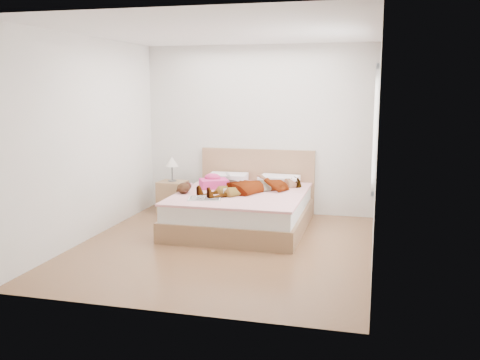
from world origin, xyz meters
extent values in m
plane|color=#4C2F17|center=(0.00, 0.00, 0.00)|extent=(4.00, 4.00, 0.00)
imported|color=white|center=(0.16, 1.04, 0.62)|extent=(1.59, 1.61, 0.23)
ellipsoid|color=black|center=(-0.41, 1.49, 0.55)|extent=(0.57, 0.64, 0.08)
cube|color=silver|center=(-0.34, 1.44, 0.68)|extent=(0.09, 0.09, 0.05)
plane|color=white|center=(0.00, 0.00, 2.60)|extent=(4.00, 4.00, 0.00)
plane|color=silver|center=(0.00, 2.00, 1.30)|extent=(3.60, 0.00, 3.60)
plane|color=silver|center=(0.00, -2.00, 1.30)|extent=(3.60, 0.00, 3.60)
plane|color=silver|center=(-1.80, 0.00, 1.30)|extent=(0.00, 4.00, 4.00)
plane|color=silver|center=(1.80, 0.00, 1.30)|extent=(0.00, 4.00, 4.00)
cube|color=white|center=(1.78, 0.30, 1.50)|extent=(0.02, 1.10, 1.30)
cube|color=silver|center=(1.78, -0.28, 1.50)|extent=(0.04, 0.06, 1.42)
cube|color=silver|center=(1.78, 0.88, 1.50)|extent=(0.04, 0.06, 1.42)
cube|color=silver|center=(1.78, 0.30, 0.82)|extent=(0.04, 1.22, 0.06)
cube|color=silver|center=(1.78, 0.30, 2.18)|extent=(0.04, 1.22, 0.06)
cube|color=silver|center=(1.77, 0.30, 1.50)|extent=(0.03, 0.04, 1.30)
cube|color=brown|center=(0.00, 0.95, 0.13)|extent=(1.78, 2.08, 0.26)
cube|color=silver|center=(0.00, 0.95, 0.37)|extent=(1.70, 2.00, 0.22)
cube|color=white|center=(0.00, 0.95, 0.49)|extent=(1.74, 2.04, 0.03)
cube|color=brown|center=(0.00, 1.96, 0.50)|extent=(1.80, 0.07, 1.00)
cube|color=white|center=(-0.40, 1.67, 0.57)|extent=(0.61, 0.44, 0.13)
cube|color=white|center=(0.40, 1.67, 0.57)|extent=(0.60, 0.43, 0.13)
cube|color=#D23986|center=(-0.47, 1.17, 0.57)|extent=(0.49, 0.46, 0.13)
ellipsoid|color=#D23980|center=(-0.51, 1.21, 0.66)|extent=(0.25, 0.20, 0.12)
cube|color=white|center=(-0.36, 0.39, 0.52)|extent=(0.47, 0.37, 0.01)
cube|color=white|center=(-0.47, 0.37, 0.53)|extent=(0.27, 0.32, 0.02)
cube|color=#292929|center=(-0.26, 0.42, 0.53)|extent=(0.27, 0.32, 0.02)
cylinder|color=white|center=(-0.16, 0.69, 0.55)|extent=(0.09, 0.09, 0.09)
torus|color=white|center=(-0.12, 0.70, 0.56)|extent=(0.06, 0.02, 0.06)
cylinder|color=black|center=(-0.16, 0.69, 0.59)|extent=(0.07, 0.07, 0.00)
ellipsoid|color=black|center=(-0.76, 0.67, 0.58)|extent=(0.21, 0.23, 0.15)
ellipsoid|color=beige|center=(-0.76, 0.65, 0.60)|extent=(0.11, 0.12, 0.07)
sphere|color=black|center=(-0.74, 0.77, 0.60)|extent=(0.11, 0.11, 0.11)
sphere|color=pink|center=(-0.77, 0.82, 0.62)|extent=(0.04, 0.04, 0.04)
sphere|color=#F49FC2|center=(-0.69, 0.80, 0.62)|extent=(0.04, 0.04, 0.04)
ellipsoid|color=black|center=(-0.83, 0.64, 0.55)|extent=(0.05, 0.07, 0.03)
ellipsoid|color=black|center=(-0.71, 0.61, 0.55)|extent=(0.05, 0.07, 0.03)
cube|color=olive|center=(-1.28, 1.56, 0.25)|extent=(0.43, 0.39, 0.50)
cylinder|color=#515151|center=(-1.28, 1.56, 0.51)|extent=(0.14, 0.14, 0.02)
cylinder|color=#4F4F4F|center=(-1.28, 1.56, 0.64)|extent=(0.02, 0.02, 0.26)
cone|color=silver|center=(-1.28, 1.56, 0.81)|extent=(0.21, 0.21, 0.15)
camera|label=1|loc=(1.78, -6.15, 1.97)|focal=40.00mm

